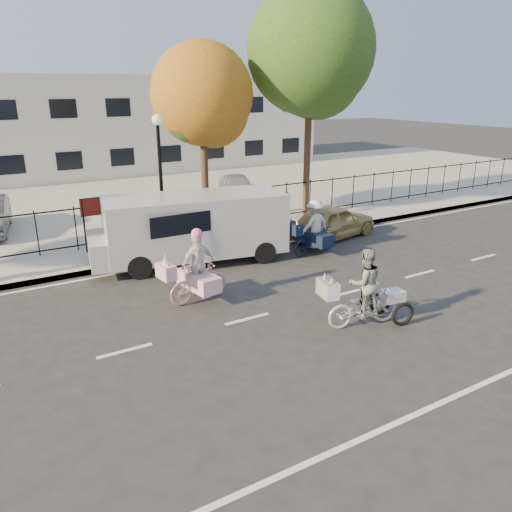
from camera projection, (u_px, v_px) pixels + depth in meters
ground at (247, 319)px, 12.07m from camera, size 120.00×120.00×0.00m
road_markings at (247, 319)px, 12.07m from camera, size 60.00×9.52×0.01m
curb at (170, 258)px, 16.15m from camera, size 60.00×0.10×0.15m
sidewalk at (158, 249)px, 17.01m from camera, size 60.00×2.20×0.15m
parking_lot at (94, 201)px, 24.24m from camera, size 60.00×15.60×0.15m
iron_fence at (146, 219)px, 17.63m from camera, size 58.00×0.06×1.50m
building at (50, 126)px, 31.43m from camera, size 34.00×10.00×6.00m
lamppost at (159, 156)px, 16.84m from camera, size 0.36×0.36×4.33m
street_sign at (94, 213)px, 16.25m from camera, size 0.85×0.06×1.80m
zebra_trike at (364, 296)px, 11.57m from camera, size 2.21×1.12×1.89m
unicorn_bike at (197, 275)px, 12.88m from camera, size 1.98×1.40×1.97m
bull_bike at (314, 233)px, 16.56m from camera, size 2.02×1.39×1.85m
white_van at (193, 226)px, 15.64m from camera, size 6.37×3.00×2.16m
gold_sedan at (333, 221)px, 18.36m from camera, size 3.90×2.17×1.25m
lot_car_d at (237, 188)px, 23.67m from camera, size 2.62×4.01×1.27m
tree_mid at (205, 99)px, 18.63m from camera, size 3.81×3.81×6.99m
tree_east at (312, 57)px, 19.46m from camera, size 5.02×5.02×9.20m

